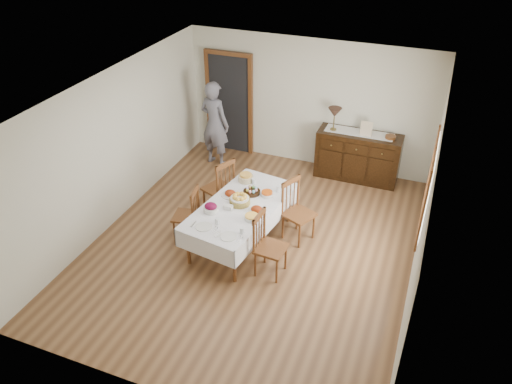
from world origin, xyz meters
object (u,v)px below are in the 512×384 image
(chair_left_near, at_px, (189,214))
(chair_left_far, at_px, (220,187))
(table_lamp, at_px, (335,113))
(person, at_px, (215,121))
(dining_table, at_px, (241,209))
(chair_right_far, at_px, (297,210))
(sideboard, at_px, (358,156))
(chair_right_near, at_px, (268,244))

(chair_left_near, height_order, chair_left_far, chair_left_far)
(chair_left_near, relative_size, table_lamp, 2.07)
(person, bearing_deg, dining_table, 136.05)
(chair_left_near, relative_size, person, 0.50)
(table_lamp, bearing_deg, chair_left_near, -119.49)
(chair_left_near, bearing_deg, chair_left_far, 157.50)
(chair_right_far, xyz_separation_m, person, (-2.31, 1.83, 0.41))
(person, bearing_deg, chair_right_far, 153.86)
(chair_right_far, height_order, person, person)
(chair_left_near, bearing_deg, table_lamp, 140.33)
(sideboard, relative_size, table_lamp, 3.49)
(chair_right_near, height_order, person, person)
(chair_right_near, xyz_separation_m, table_lamp, (0.16, 3.24, 0.80))
(chair_left_far, bearing_deg, dining_table, 69.11)
(chair_right_far, xyz_separation_m, table_lamp, (0.02, 2.26, 0.78))
(chair_left_near, xyz_separation_m, sideboard, (2.17, 2.94, 0.00))
(chair_right_far, bearing_deg, chair_left_far, 106.47)
(person, bearing_deg, chair_right_near, 139.85)
(person, bearing_deg, chair_left_far, 129.93)
(chair_right_near, bearing_deg, sideboard, -7.77)
(chair_left_near, bearing_deg, dining_table, 94.89)
(dining_table, relative_size, person, 1.17)
(sideboard, height_order, person, person)
(chair_left_near, xyz_separation_m, chair_left_far, (0.18, 0.84, 0.07))
(sideboard, bearing_deg, person, -170.88)
(chair_right_near, bearing_deg, chair_right_far, -4.03)
(dining_table, height_order, chair_right_near, chair_right_near)
(chair_left_far, height_order, chair_right_far, chair_left_far)
(chair_right_near, relative_size, person, 0.54)
(chair_right_far, bearing_deg, dining_table, 142.35)
(person, relative_size, table_lamp, 4.14)
(chair_left_far, xyz_separation_m, sideboard, (1.99, 2.10, -0.07))
(dining_table, distance_m, table_lamp, 2.89)
(chair_right_far, distance_m, table_lamp, 2.39)
(chair_right_far, relative_size, table_lamp, 2.31)
(chair_left_near, relative_size, chair_left_far, 0.87)
(chair_left_far, height_order, sideboard, chair_left_far)
(chair_right_near, bearing_deg, dining_table, 53.77)
(sideboard, bearing_deg, table_lamp, -176.88)
(chair_right_near, relative_size, chair_right_far, 0.97)
(chair_left_near, bearing_deg, chair_right_near, 67.36)
(chair_right_near, xyz_separation_m, person, (-2.17, 2.81, 0.43))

